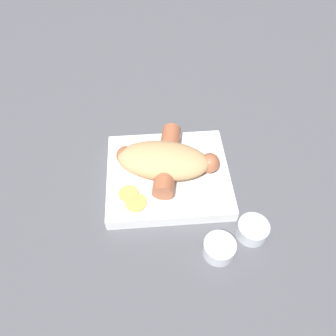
{
  "coord_description": "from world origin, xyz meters",
  "views": [
    {
      "loc": [
        -0.03,
        -0.34,
        0.46
      ],
      "look_at": [
        0.0,
        0.0,
        0.03
      ],
      "focal_mm": 35.0,
      "sensor_mm": 36.0,
      "label": 1
    }
  ],
  "objects": [
    {
      "name": "ground_plane",
      "position": [
        0.0,
        0.0,
        0.0
      ],
      "size": [
        3.0,
        3.0,
        0.0
      ],
      "primitive_type": "plane",
      "color": "#4C4C51"
    },
    {
      "name": "bread_roll",
      "position": [
        -0.01,
        0.01,
        0.05
      ],
      "size": [
        0.17,
        0.11,
        0.05
      ],
      "color": "tan",
      "rests_on": "food_tray"
    },
    {
      "name": "sausage",
      "position": [
        0.0,
        0.01,
        0.04
      ],
      "size": [
        0.17,
        0.15,
        0.03
      ],
      "color": "#9E5638",
      "rests_on": "food_tray"
    },
    {
      "name": "pickled_veggies",
      "position": [
        -0.06,
        -0.05,
        0.03
      ],
      "size": [
        0.05,
        0.06,
        0.0
      ],
      "color": "orange",
      "rests_on": "food_tray"
    },
    {
      "name": "food_tray",
      "position": [
        0.0,
        0.0,
        0.01
      ],
      "size": [
        0.21,
        0.18,
        0.02
      ],
      "color": "white",
      "rests_on": "ground_plane"
    },
    {
      "name": "condiment_cup_near",
      "position": [
        0.06,
        -0.14,
        0.01
      ],
      "size": [
        0.05,
        0.05,
        0.03
      ],
      "color": "silver",
      "rests_on": "ground_plane"
    },
    {
      "name": "condiment_cup_far",
      "position": [
        0.12,
        -0.11,
        0.01
      ],
      "size": [
        0.05,
        0.05,
        0.03
      ],
      "color": "silver",
      "rests_on": "ground_plane"
    }
  ]
}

